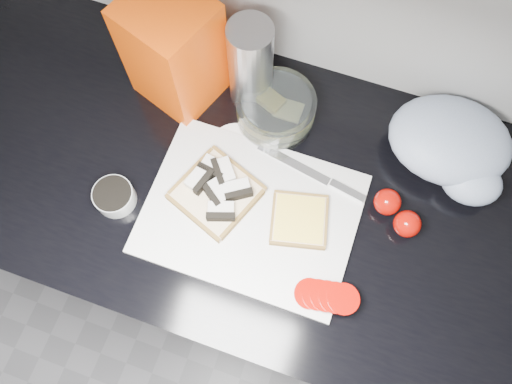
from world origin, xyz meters
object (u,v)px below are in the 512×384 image
cutting_board (251,214)px  glass_bowl (276,109)px  steel_canister (251,65)px  bread_bag (174,52)px

cutting_board → glass_bowl: 0.22m
cutting_board → steel_canister: steel_canister is taller
cutting_board → bread_bag: 0.34m
cutting_board → bread_bag: bearing=136.3°
steel_canister → glass_bowl: bearing=-29.2°
bread_bag → steel_canister: 0.15m
bread_bag → steel_canister: bread_bag is taller
glass_bowl → steel_canister: bearing=150.8°
steel_canister → bread_bag: bearing=-168.0°
bread_bag → glass_bowl: bearing=18.0°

